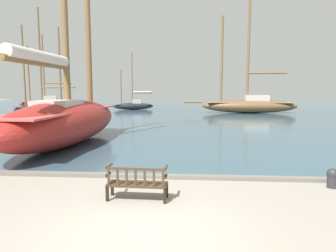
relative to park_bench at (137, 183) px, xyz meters
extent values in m
plane|color=gray|center=(0.46, -1.85, -0.47)|extent=(160.00, 160.00, 0.00)
cube|color=#385666|center=(0.46, 42.15, -0.43)|extent=(100.00, 80.00, 0.08)
cube|color=slate|center=(0.46, 2.00, -0.41)|extent=(40.00, 0.30, 0.12)
cube|color=black|center=(-0.76, 0.29, -0.26)|extent=(0.07, 0.07, 0.42)
cube|color=black|center=(0.77, 0.23, -0.26)|extent=(0.07, 0.07, 0.42)
cube|color=black|center=(-0.77, -0.16, -0.26)|extent=(0.07, 0.07, 0.42)
cube|color=black|center=(0.76, -0.22, -0.26)|extent=(0.07, 0.07, 0.42)
cube|color=#422D1E|center=(0.00, 0.04, -0.05)|extent=(1.62, 0.58, 0.06)
cube|color=#422D1E|center=(-0.01, -0.18, 0.42)|extent=(1.60, 0.11, 0.06)
cube|color=#422D1E|center=(-0.73, -0.16, 0.19)|extent=(0.06, 0.04, 0.41)
cube|color=#422D1E|center=(-0.49, -0.17, 0.19)|extent=(0.06, 0.04, 0.41)
cube|color=#422D1E|center=(-0.25, -0.18, 0.19)|extent=(0.06, 0.04, 0.41)
cube|color=#422D1E|center=(-0.01, -0.18, 0.19)|extent=(0.06, 0.04, 0.41)
cube|color=#422D1E|center=(0.23, -0.19, 0.19)|extent=(0.06, 0.04, 0.41)
cube|color=#422D1E|center=(0.47, -0.20, 0.19)|extent=(0.06, 0.04, 0.41)
cube|color=#422D1E|center=(0.71, -0.21, 0.19)|extent=(0.06, 0.04, 0.41)
cube|color=black|center=(-0.77, -0.03, 0.22)|extent=(0.07, 0.30, 0.06)
cube|color=#422D1E|center=(-0.77, 0.06, 0.43)|extent=(0.08, 0.47, 0.04)
cube|color=black|center=(0.77, -0.08, 0.22)|extent=(0.07, 0.30, 0.06)
cube|color=#422D1E|center=(0.77, 0.01, 0.43)|extent=(0.08, 0.47, 0.04)
ellipsoid|color=maroon|center=(-21.35, 38.41, 0.22)|extent=(8.28, 4.75, 1.22)
cube|color=#C6514C|center=(-21.35, 38.41, 0.56)|extent=(7.19, 3.90, 0.08)
cube|color=beige|center=(-20.78, 38.60, 1.03)|extent=(2.20, 1.81, 0.87)
cylinder|color=brown|center=(-21.53, 38.34, 5.75)|extent=(0.23, 0.23, 10.32)
cylinder|color=brown|center=(-19.57, 39.02, 3.43)|extent=(3.99, 1.52, 0.18)
cylinder|color=brown|center=(-23.61, 37.63, 4.89)|extent=(0.23, 0.23, 8.58)
cylinder|color=brown|center=(-19.27, 39.12, 4.38)|extent=(0.23, 0.23, 7.56)
ellipsoid|color=brown|center=(8.63, 29.63, 0.44)|extent=(11.51, 3.46, 1.67)
cube|color=#997A5B|center=(8.63, 29.63, 0.90)|extent=(10.11, 2.65, 0.08)
cube|color=beige|center=(9.48, 29.60, 1.36)|extent=(2.88, 1.77, 0.83)
cylinder|color=brown|center=(8.34, 29.64, 8.09)|extent=(0.30, 0.30, 14.29)
cylinder|color=brown|center=(10.63, 29.55, 4.45)|extent=(4.59, 0.41, 0.24)
cylinder|color=brown|center=(5.21, 29.75, 6.08)|extent=(0.30, 0.30, 10.28)
cylinder|color=brown|center=(1.78, 29.88, 0.92)|extent=(2.31, 0.33, 0.24)
ellipsoid|color=maroon|center=(-5.06, 7.47, 0.76)|extent=(3.74, 11.80, 2.29)
cube|color=#C6514C|center=(-5.06, 7.47, 1.39)|extent=(2.86, 10.37, 0.08)
cube|color=beige|center=(-5.09, 6.60, 1.68)|extent=(1.90, 2.17, 0.51)
cylinder|color=brown|center=(-5.05, 7.77, 6.98)|extent=(0.33, 0.33, 11.11)
cylinder|color=brown|center=(-5.14, 5.19, 3.61)|extent=(0.46, 5.16, 0.26)
cylinder|color=silver|center=(-5.14, 5.19, 3.87)|extent=(0.70, 4.66, 0.53)
cylinder|color=brown|center=(-4.93, 10.98, 6.13)|extent=(0.33, 0.33, 9.41)
ellipsoid|color=black|center=(-13.41, 21.78, 0.29)|extent=(8.01, 3.82, 1.35)
cube|color=#4C4C51|center=(-13.41, 21.78, 0.66)|extent=(6.98, 3.13, 0.08)
cube|color=beige|center=(-12.85, 21.63, 0.96)|extent=(1.99, 1.46, 0.53)
cylinder|color=brown|center=(-13.60, 21.83, 5.59)|extent=(0.19, 0.19, 9.78)
cylinder|color=brown|center=(-11.66, 21.31, 2.68)|extent=(3.93, 1.18, 0.15)
cylinder|color=brown|center=(-15.67, 22.38, 4.82)|extent=(0.19, 0.19, 8.25)
cylinder|color=brown|center=(-11.35, 21.23, 4.59)|extent=(0.19, 0.19, 7.77)
ellipsoid|color=black|center=(-6.67, 34.76, 0.09)|extent=(5.96, 3.38, 0.97)
cube|color=#4C4C51|center=(-6.67, 34.76, 0.36)|extent=(5.18, 2.78, 0.08)
cube|color=beige|center=(-6.27, 34.90, 0.70)|extent=(1.42, 1.22, 0.60)
cylinder|color=brown|center=(-6.81, 34.71, 4.02)|extent=(0.16, 0.16, 7.24)
cylinder|color=brown|center=(-5.46, 35.18, 1.98)|extent=(2.75, 1.05, 0.13)
cylinder|color=silver|center=(-5.46, 35.18, 2.11)|extent=(2.52, 1.08, 0.25)
cylinder|color=brown|center=(-8.31, 34.19, 2.83)|extent=(0.16, 0.16, 4.85)
cylinder|color=#2D2D33|center=(5.66, 1.40, -0.26)|extent=(0.30, 0.30, 0.42)
sphere|color=#2D2D33|center=(5.66, 1.40, -0.05)|extent=(0.34, 0.34, 0.34)
camera|label=1|loc=(1.38, -7.63, 2.46)|focal=32.00mm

